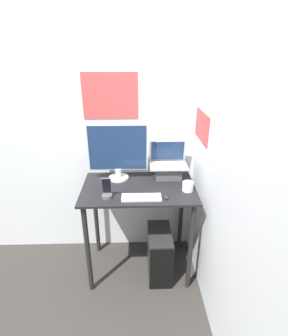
{
  "coord_description": "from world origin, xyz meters",
  "views": [
    {
      "loc": [
        -0.01,
        -1.71,
        1.99
      ],
      "look_at": [
        0.05,
        0.31,
        1.09
      ],
      "focal_mm": 28.0,
      "sensor_mm": 36.0,
      "label": 1
    }
  ],
  "objects_px": {
    "laptop": "(168,168)",
    "keyboard": "(141,197)",
    "monitor": "(118,153)",
    "mouse": "(166,197)",
    "cell_phone": "(107,192)",
    "computer_tower": "(159,253)"
  },
  "relations": [
    {
      "from": "monitor",
      "to": "keyboard",
      "type": "distance_m",
      "value": 0.48
    },
    {
      "from": "laptop",
      "to": "mouse",
      "type": "height_order",
      "value": "laptop"
    },
    {
      "from": "laptop",
      "to": "cell_phone",
      "type": "distance_m",
      "value": 0.64
    },
    {
      "from": "mouse",
      "to": "monitor",
      "type": "bearing_deg",
      "value": 136.81
    },
    {
      "from": "monitor",
      "to": "cell_phone",
      "type": "bearing_deg",
      "value": -102.46
    },
    {
      "from": "laptop",
      "to": "computer_tower",
      "type": "distance_m",
      "value": 0.82
    },
    {
      "from": "keyboard",
      "to": "mouse",
      "type": "height_order",
      "value": "mouse"
    },
    {
      "from": "laptop",
      "to": "mouse",
      "type": "bearing_deg",
      "value": -98.44
    },
    {
      "from": "monitor",
      "to": "computer_tower",
      "type": "xyz_separation_m",
      "value": [
        0.37,
        -0.25,
        -0.93
      ]
    },
    {
      "from": "monitor",
      "to": "mouse",
      "type": "xyz_separation_m",
      "value": [
        0.4,
        -0.38,
        -0.25
      ]
    },
    {
      "from": "keyboard",
      "to": "cell_phone",
      "type": "bearing_deg",
      "value": 175.34
    },
    {
      "from": "mouse",
      "to": "cell_phone",
      "type": "xyz_separation_m",
      "value": [
        -0.47,
        0.04,
        0.03
      ]
    },
    {
      "from": "cell_phone",
      "to": "laptop",
      "type": "bearing_deg",
      "value": 33.55
    },
    {
      "from": "laptop",
      "to": "cell_phone",
      "type": "relative_size",
      "value": 1.95
    },
    {
      "from": "computer_tower",
      "to": "cell_phone",
      "type": "bearing_deg",
      "value": -169.24
    },
    {
      "from": "mouse",
      "to": "keyboard",
      "type": "bearing_deg",
      "value": 175.97
    },
    {
      "from": "laptop",
      "to": "keyboard",
      "type": "xyz_separation_m",
      "value": [
        -0.26,
        -0.38,
        -0.09
      ]
    },
    {
      "from": "monitor",
      "to": "computer_tower",
      "type": "distance_m",
      "value": 1.03
    },
    {
      "from": "monitor",
      "to": "mouse",
      "type": "bearing_deg",
      "value": -43.19
    },
    {
      "from": "mouse",
      "to": "computer_tower",
      "type": "relative_size",
      "value": 0.11
    },
    {
      "from": "laptop",
      "to": "mouse",
      "type": "distance_m",
      "value": 0.4
    },
    {
      "from": "monitor",
      "to": "cell_phone",
      "type": "height_order",
      "value": "monitor"
    }
  ]
}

